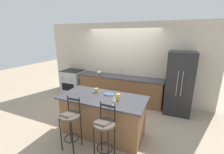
# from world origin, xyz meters

# --- Properties ---
(ground_plane) EXTENTS (18.00, 18.00, 0.00)m
(ground_plane) POSITION_xyz_m (0.00, 0.00, 0.00)
(ground_plane) COLOR tan
(wall_back) EXTENTS (6.00, 0.07, 2.70)m
(wall_back) POSITION_xyz_m (0.00, 0.66, 1.35)
(wall_back) COLOR beige
(wall_back) RESTS_ON ground_plane
(back_counter) EXTENTS (2.98, 0.64, 0.90)m
(back_counter) POSITION_xyz_m (0.00, 0.36, 0.45)
(back_counter) COLOR brown
(back_counter) RESTS_ON ground_plane
(sink_faucet) EXTENTS (0.02, 0.13, 0.22)m
(sink_faucet) POSITION_xyz_m (0.00, 0.55, 1.04)
(sink_faucet) COLOR #ADAFB5
(sink_faucet) RESTS_ON back_counter
(kitchen_island) EXTENTS (1.96, 0.92, 0.93)m
(kitchen_island) POSITION_xyz_m (0.31, -1.56, 0.47)
(kitchen_island) COLOR brown
(kitchen_island) RESTS_ON ground_plane
(refrigerator) EXTENTS (0.73, 0.76, 1.84)m
(refrigerator) POSITION_xyz_m (1.89, 0.27, 0.92)
(refrigerator) COLOR #232326
(refrigerator) RESTS_ON ground_plane
(oven_range) EXTENTS (0.78, 0.69, 0.94)m
(oven_range) POSITION_xyz_m (-1.96, 0.30, 0.47)
(oven_range) COLOR #B7B7BC
(oven_range) RESTS_ON ground_plane
(bar_stool_near) EXTENTS (0.40, 0.40, 1.09)m
(bar_stool_near) POSITION_xyz_m (-0.07, -2.25, 0.62)
(bar_stool_near) COLOR black
(bar_stool_near) RESTS_ON ground_plane
(bar_stool_far) EXTENTS (0.40, 0.40, 1.09)m
(bar_stool_far) POSITION_xyz_m (0.68, -2.23, 0.62)
(bar_stool_far) COLOR black
(bar_stool_far) RESTS_ON ground_plane
(dinner_plate) EXTENTS (0.25, 0.25, 0.02)m
(dinner_plate) POSITION_xyz_m (0.37, -1.35, 0.94)
(dinner_plate) COLOR #425170
(dinner_plate) RESTS_ON kitchen_island
(wine_glass) EXTENTS (0.08, 0.08, 0.20)m
(wine_glass) POSITION_xyz_m (0.70, -1.86, 1.08)
(wine_glass) COLOR white
(wine_glass) RESTS_ON kitchen_island
(coffee_mug) EXTENTS (0.11, 0.08, 0.10)m
(coffee_mug) POSITION_xyz_m (0.04, -1.36, 0.98)
(coffee_mug) COLOR #C1B251
(coffee_mug) RESTS_ON kitchen_island
(tumbler_cup) EXTENTS (0.08, 0.08, 0.14)m
(tumbler_cup) POSITION_xyz_m (0.69, -1.59, 1.00)
(tumbler_cup) COLOR gold
(tumbler_cup) RESTS_ON kitchen_island
(pumpkin_decoration) EXTENTS (0.16, 0.16, 0.15)m
(pumpkin_decoration) POSITION_xyz_m (-0.80, 0.36, 0.96)
(pumpkin_decoration) COLOR beige
(pumpkin_decoration) RESTS_ON back_counter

